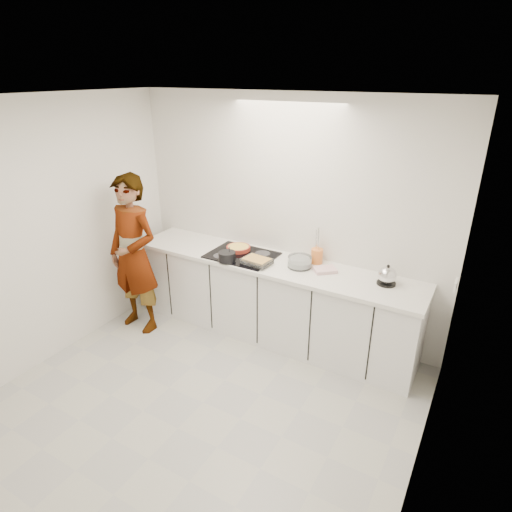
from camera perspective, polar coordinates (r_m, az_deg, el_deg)
The scene contains 16 objects.
floor at distance 4.14m, azimuth -7.06°, elevation -18.81°, with size 3.60×3.20×0.00m, color #B9B8AD.
ceiling at distance 3.08m, azimuth -9.58°, elevation 19.96°, with size 3.60×3.20×0.00m, color white.
wall_back at distance 4.67m, azimuth 3.92°, elevation 5.02°, with size 3.60×0.00×2.60m, color silver.
wall_left at distance 4.67m, azimuth -25.92°, elevation 2.65°, with size 0.00×3.20×2.60m, color silver.
wall_right at distance 2.83m, azimuth 22.98°, elevation -10.08°, with size 0.02×3.20×2.60m.
base_cabinets at distance 4.76m, azimuth 1.92°, elevation -5.97°, with size 3.20×0.58×0.87m, color white.
countertop at distance 4.56m, azimuth 1.99°, elevation -0.98°, with size 3.24×0.64×0.04m, color white.
hob at distance 4.69m, azimuth -1.89°, elevation 0.12°, with size 0.72×0.54×0.01m, color black.
tart_dish at distance 4.80m, azimuth -2.37°, elevation 1.09°, with size 0.35×0.35×0.04m.
saucepan at distance 4.52m, azimuth -3.88°, elevation -0.07°, with size 0.22×0.22×0.17m.
baking_dish at distance 4.45m, azimuth 0.11°, elevation -0.64°, with size 0.31×0.24×0.06m.
mixing_bowl at distance 4.42m, azimuth 5.83°, elevation -0.84°, with size 0.30×0.30×0.11m.
tea_towel at distance 4.37m, azimuth 9.17°, elevation -1.84°, with size 0.22×0.16×0.04m, color white.
kettle at distance 4.22m, azimuth 17.08°, elevation -2.57°, with size 0.21×0.21×0.20m.
utensil_crock at distance 4.53m, azimuth 8.11°, elevation -0.00°, with size 0.13×0.13×0.16m, color orange.
cook at distance 4.91m, azimuth -15.98°, elevation 0.11°, with size 0.66×0.43×1.81m, color white.
Camera 1 is at (1.94, -2.39, 2.77)m, focal length 30.00 mm.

